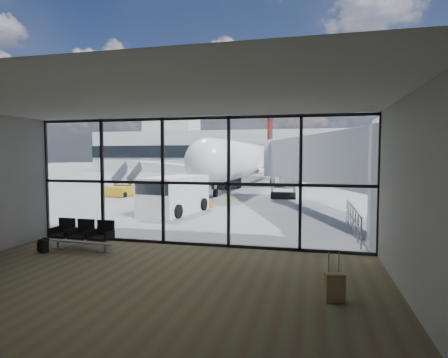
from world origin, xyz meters
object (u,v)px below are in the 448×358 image
at_px(backpack, 43,246).
at_px(suitcase, 335,287).
at_px(seating_row, 83,233).
at_px(mobile_stairs, 123,189).
at_px(belt_loader, 227,183).
at_px(airliner, 250,160).
at_px(service_van, 174,194).

relative_size(backpack, suitcase, 0.43).
height_order(seating_row, mobile_stairs, mobile_stairs).
distance_m(belt_loader, mobile_stairs, 10.30).
xyz_separation_m(suitcase, airliner, (-7.26, 32.51, 2.37)).
height_order(suitcase, service_van, service_van).
xyz_separation_m(seating_row, mobile_stairs, (-7.11, 15.81, -0.03)).
bearing_deg(airliner, backpack, -91.31).
relative_size(seating_row, backpack, 4.85).
xyz_separation_m(seating_row, service_van, (0.09, 8.18, 0.48)).
height_order(airliner, belt_loader, airliner).
bearing_deg(airliner, seating_row, -89.45).
height_order(backpack, mobile_stairs, mobile_stairs).
bearing_deg(seating_row, mobile_stairs, 117.06).
bearing_deg(service_van, suitcase, -45.76).
distance_m(seating_row, belt_loader, 23.66).
xyz_separation_m(airliner, service_van, (-0.65, -21.52, -1.67)).
bearing_deg(mobile_stairs, backpack, -66.61).
bearing_deg(suitcase, belt_loader, 95.77).
distance_m(seating_row, service_van, 8.20).
height_order(suitcase, belt_loader, belt_loader).
distance_m(backpack, mobile_stairs, 17.62).
relative_size(backpack, airliner, 0.01).
bearing_deg(backpack, mobile_stairs, 131.25).
bearing_deg(service_van, backpack, -88.53).
xyz_separation_m(airliner, belt_loader, (-1.16, -6.05, -2.09)).
height_order(seating_row, service_van, service_van).
relative_size(seating_row, service_van, 0.46).
distance_m(airliner, mobile_stairs, 16.10).
bearing_deg(belt_loader, airliner, 100.50).
distance_m(service_van, belt_loader, 15.49).
xyz_separation_m(seating_row, suitcase, (8.00, -2.80, -0.22)).
distance_m(seating_row, airliner, 29.79).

